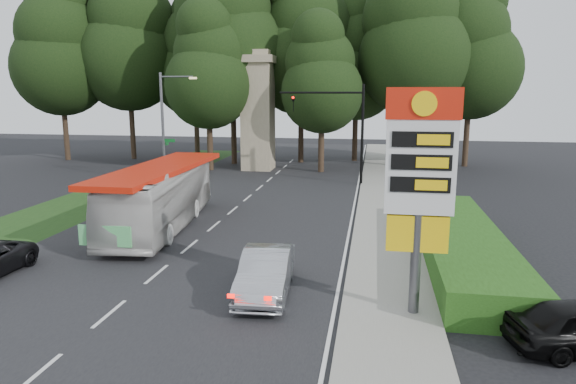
% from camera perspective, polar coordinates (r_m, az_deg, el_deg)
% --- Properties ---
extents(ground, '(120.00, 120.00, 0.00)m').
position_cam_1_polar(ground, '(16.70, -20.06, -13.37)').
color(ground, black).
rests_on(ground, ground).
extents(road_surface, '(14.00, 80.00, 0.02)m').
position_cam_1_polar(road_surface, '(27.15, -7.59, -3.27)').
color(road_surface, black).
rests_on(road_surface, ground).
extents(sidewalk_right, '(3.00, 80.00, 0.12)m').
position_cam_1_polar(sidewalk_right, '(25.98, 10.67, -3.91)').
color(sidewalk_right, gray).
rests_on(sidewalk_right, ground).
extents(grass_verge_left, '(5.00, 50.00, 0.02)m').
position_cam_1_polar(grass_verge_left, '(36.25, -19.26, -0.14)').
color(grass_verge_left, '#193814').
rests_on(grass_verge_left, ground).
extents(hedge, '(3.00, 14.00, 1.20)m').
position_cam_1_polar(hedge, '(22.28, 18.66, -5.43)').
color(hedge, '#224A13').
rests_on(hedge, ground).
extents(gas_station_pylon, '(2.10, 0.45, 6.85)m').
position_cam_1_polar(gas_station_pylon, '(15.32, 14.48, 2.19)').
color(gas_station_pylon, '#59595E').
rests_on(gas_station_pylon, ground).
extents(traffic_signal_mast, '(6.10, 0.35, 7.20)m').
position_cam_1_polar(traffic_signal_mast, '(37.22, 6.25, 7.95)').
color(traffic_signal_mast, black).
rests_on(traffic_signal_mast, ground).
extents(streetlight_signs, '(2.75, 0.98, 8.00)m').
position_cam_1_polar(streetlight_signs, '(38.19, -13.46, 7.45)').
color(streetlight_signs, '#59595E').
rests_on(streetlight_signs, ground).
extents(monument, '(3.00, 3.00, 10.05)m').
position_cam_1_polar(monument, '(44.24, -3.37, 9.07)').
color(monument, gray).
rests_on(monument, ground).
extents(tree_far_west, '(8.96, 8.96, 17.60)m').
position_cam_1_polar(tree_far_west, '(55.06, -24.11, 14.38)').
color(tree_far_west, '#2D2116').
rests_on(tree_far_west, ground).
extents(tree_west_mid, '(9.80, 9.80, 19.25)m').
position_cam_1_polar(tree_west_mid, '(53.91, -17.45, 15.99)').
color(tree_west_mid, '#2D2116').
rests_on(tree_west_mid, ground).
extents(tree_west_near, '(8.40, 8.40, 16.50)m').
position_cam_1_polar(tree_west_near, '(53.28, -10.38, 14.56)').
color(tree_west_near, '#2D2116').
rests_on(tree_west_near, ground).
extents(tree_center_left, '(10.08, 10.08, 19.80)m').
position_cam_1_polar(tree_center_left, '(48.14, -6.28, 17.45)').
color(tree_center_left, '#2D2116').
rests_on(tree_center_left, ground).
extents(tree_center_right, '(9.24, 9.24, 18.15)m').
position_cam_1_polar(tree_center_right, '(48.77, 1.50, 16.24)').
color(tree_center_right, '#2D2116').
rests_on(tree_center_right, ground).
extents(tree_east_near, '(8.12, 8.12, 15.95)m').
position_cam_1_polar(tree_east_near, '(50.21, 7.67, 14.48)').
color(tree_east_near, '#2D2116').
rests_on(tree_east_near, ground).
extents(tree_east_mid, '(9.52, 9.52, 18.70)m').
position_cam_1_polar(tree_east_mid, '(46.43, 13.98, 16.60)').
color(tree_east_mid, '#2D2116').
rests_on(tree_east_mid, ground).
extents(tree_far_east, '(8.68, 8.68, 17.05)m').
position_cam_1_polar(tree_far_east, '(48.91, 19.80, 14.81)').
color(tree_far_east, '#2D2116').
rests_on(tree_far_east, ground).
extents(tree_monument_left, '(7.28, 7.28, 14.30)m').
position_cam_1_polar(tree_monument_left, '(44.36, -8.91, 13.58)').
color(tree_monument_left, '#2D2116').
rests_on(tree_monument_left, ground).
extents(tree_monument_right, '(6.72, 6.72, 13.20)m').
position_cam_1_polar(tree_monument_right, '(42.84, 3.81, 12.88)').
color(tree_monument_right, '#2D2116').
rests_on(tree_monument_right, ground).
extents(transit_bus, '(3.83, 11.41, 3.12)m').
position_cam_1_polar(transit_bus, '(26.21, -13.95, -0.55)').
color(transit_bus, silver).
rests_on(transit_bus, ground).
extents(sedan_silver, '(1.91, 4.66, 1.50)m').
position_cam_1_polar(sedan_silver, '(17.46, -2.48, -8.92)').
color(sedan_silver, '#ADAEB5').
rests_on(sedan_silver, ground).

